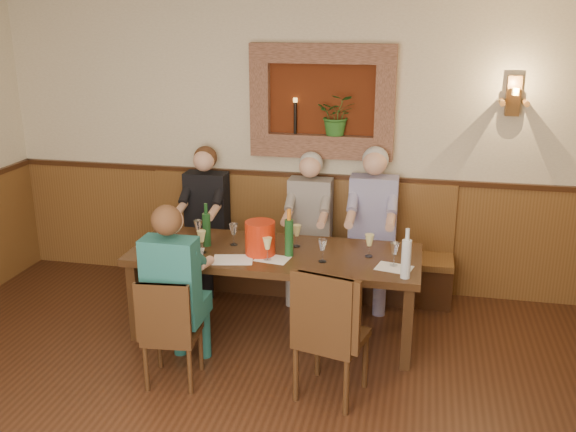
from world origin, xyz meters
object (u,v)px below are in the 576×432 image
dining_table (275,260)px  person_bench_left (205,231)px  bench (297,258)px  person_bench_mid (308,238)px  chair_near_left (173,352)px  spittoon_bucket (260,238)px  wine_bottle_green_a (289,237)px  person_chair_front (177,305)px  chair_near_right (330,359)px  water_bottle (406,258)px  person_bench_right (371,239)px  wine_bottle_green_b (207,229)px

dining_table → person_bench_left: size_ratio=1.70×
bench → person_bench_mid: 0.30m
chair_near_left → spittoon_bucket: (0.47, 0.82, 0.64)m
bench → wine_bottle_green_a: wine_bottle_green_a is taller
dining_table → person_chair_front: (-0.57, -0.78, -0.11)m
chair_near_left → chair_near_right: size_ratio=0.85×
chair_near_right → bench: bearing=122.9°
water_bottle → person_bench_right: bearing=106.5°
dining_table → person_bench_right: person_bench_right is taller
bench → wine_bottle_green_b: (-0.60, -0.93, 0.58)m
person_chair_front → wine_bottle_green_b: (-0.03, 0.79, 0.34)m
bench → person_bench_right: (0.73, -0.11, 0.29)m
chair_near_right → person_bench_right: (0.13, 1.68, 0.32)m
bench → chair_near_right: bearing=-71.5°
bench → wine_bottle_green_b: size_ratio=7.99×
person_bench_mid → bench: bearing=141.6°
wine_bottle_green_a → wine_bottle_green_b: 0.74m
person_chair_front → wine_bottle_green_a: (0.71, 0.70, 0.35)m
person_bench_mid → person_bench_right: (0.60, -0.00, 0.04)m
dining_table → chair_near_right: bearing=-54.8°
person_bench_mid → wine_bottle_green_b: bearing=-131.4°
dining_table → chair_near_left: chair_near_left is taller
person_bench_left → person_bench_mid: (1.04, 0.00, -0.00)m
person_bench_left → person_bench_mid: person_bench_left is taller
person_bench_mid → wine_bottle_green_a: size_ratio=3.53×
chair_near_left → person_chair_front: person_chair_front is taller
person_bench_mid → water_bottle: 1.54m
dining_table → person_bench_mid: bearing=81.0°
chair_near_right → spittoon_bucket: spittoon_bucket is taller
dining_table → wine_bottle_green_a: 0.28m
wine_bottle_green_a → wine_bottle_green_b: wine_bottle_green_a is taller
person_bench_mid → water_bottle: size_ratio=3.62×
chair_near_right → person_bench_left: bearing=146.2°
person_chair_front → wine_bottle_green_b: size_ratio=3.66×
person_bench_mid → spittoon_bucket: size_ratio=5.02×
dining_table → wine_bottle_green_b: bearing=178.9°
person_bench_left → chair_near_left: bearing=-79.0°
chair_near_right → person_chair_front: bearing=-169.0°
water_bottle → chair_near_right: bearing=-133.3°
wine_bottle_green_b → wine_bottle_green_a: bearing=-6.8°
dining_table → person_bench_mid: 0.85m
spittoon_bucket → water_bottle: 1.21m
person_bench_left → water_bottle: person_bench_left is taller
chair_near_right → water_bottle: (0.48, 0.51, 0.62)m
bench → person_chair_front: (-0.57, -1.72, 0.24)m
bench → person_bench_mid: bearing=-38.4°
person_bench_mid → person_chair_front: bearing=-113.5°
person_bench_mid → dining_table: bearing=-99.0°
bench → person_bench_left: bearing=-173.4°
chair_near_left → chair_near_right: bearing=-2.5°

